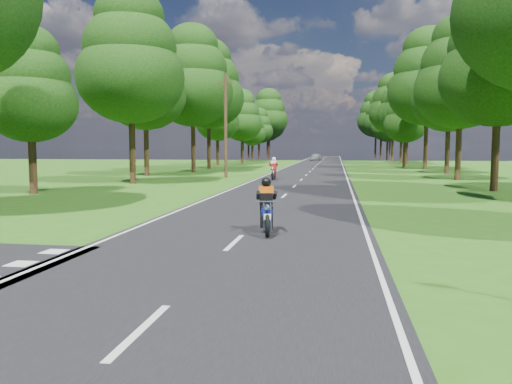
# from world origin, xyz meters

# --- Properties ---
(ground) EXTENTS (160.00, 160.00, 0.00)m
(ground) POSITION_xyz_m (0.00, 0.00, 0.00)
(ground) COLOR #2C5C15
(ground) RESTS_ON ground
(main_road) EXTENTS (7.00, 140.00, 0.02)m
(main_road) POSITION_xyz_m (0.00, 50.00, 0.01)
(main_road) COLOR black
(main_road) RESTS_ON ground
(road_markings) EXTENTS (7.40, 140.00, 0.01)m
(road_markings) POSITION_xyz_m (-0.14, 48.13, 0.02)
(road_markings) COLOR silver
(road_markings) RESTS_ON main_road
(treeline) EXTENTS (40.00, 115.35, 14.78)m
(treeline) POSITION_xyz_m (1.43, 60.06, 8.25)
(treeline) COLOR black
(treeline) RESTS_ON ground
(telegraph_pole) EXTENTS (1.20, 0.26, 8.00)m
(telegraph_pole) POSITION_xyz_m (-6.00, 28.00, 4.07)
(telegraph_pole) COLOR #382616
(telegraph_pole) RESTS_ON ground
(rider_near_blue) EXTENTS (0.91, 1.90, 1.52)m
(rider_near_blue) POSITION_xyz_m (0.59, 3.54, 0.78)
(rider_near_blue) COLOR #0E219D
(rider_near_blue) RESTS_ON main_road
(rider_far_red) EXTENTS (0.71, 1.98, 1.63)m
(rider_far_red) POSITION_xyz_m (-1.99, 25.83, 0.84)
(rider_far_red) COLOR #B30D20
(rider_far_red) RESTS_ON main_road
(distant_car) EXTENTS (2.17, 4.01, 1.30)m
(distant_car) POSITION_xyz_m (-0.95, 76.09, 0.67)
(distant_car) COLOR #AFB2B6
(distant_car) RESTS_ON main_road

